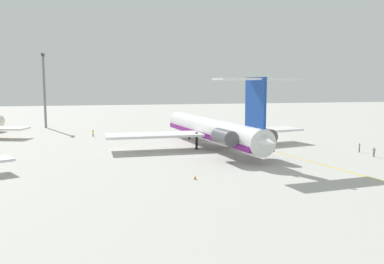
{
  "coord_description": "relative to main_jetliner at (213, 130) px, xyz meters",
  "views": [
    {
      "loc": [
        -85.09,
        30.81,
        13.3
      ],
      "look_at": [
        -4.39,
        11.7,
        3.36
      ],
      "focal_mm": 38.07,
      "sensor_mm": 36.0,
      "label": 1
    }
  ],
  "objects": [
    {
      "name": "main_jetliner",
      "position": [
        0.0,
        0.0,
        0.0
      ],
      "size": [
        49.06,
        43.41,
        14.29
      ],
      "rotation": [
        0.0,
        0.0,
        0.12
      ],
      "color": "white",
      "rests_on": "ground"
    },
    {
      "name": "taxiway_centreline",
      "position": [
        1.37,
        -9.43,
        -3.89
      ],
      "size": [
        98.21,
        15.4,
        0.01
      ],
      "primitive_type": "cube",
      "rotation": [
        0.0,
        0.0,
        0.15
      ],
      "color": "gold",
      "rests_on": "ground"
    },
    {
      "name": "ground",
      "position": [
        5.76,
        -7.54,
        -3.9
      ],
      "size": [
        338.87,
        338.87,
        0.0
      ],
      "primitive_type": "plane",
      "color": "#B7B5AD"
    },
    {
      "name": "safety_cone_nose",
      "position": [
        -25.5,
        10.07,
        -3.62
      ],
      "size": [
        0.4,
        0.4,
        0.55
      ],
      "primitive_type": "cone",
      "color": "#EA590F",
      "rests_on": "ground"
    },
    {
      "name": "light_mast",
      "position": [
        49.42,
        38.08,
        8.33
      ],
      "size": [
        4.0,
        0.7,
        22.07
      ],
      "color": "slate",
      "rests_on": "ground"
    },
    {
      "name": "ground_crew_near_tail",
      "position": [
        25.88,
        -13.8,
        -2.79
      ],
      "size": [
        0.28,
        0.4,
        1.74
      ],
      "rotation": [
        0.0,
        0.0,
        2.65
      ],
      "color": "black",
      "rests_on": "ground"
    },
    {
      "name": "ground_crew_near_nose",
      "position": [
        -16.02,
        -25.74,
        -2.75
      ],
      "size": [
        0.37,
        0.32,
        1.81
      ],
      "rotation": [
        0.0,
        0.0,
        2.26
      ],
      "color": "black",
      "rests_on": "ground"
    },
    {
      "name": "ground_crew_portside",
      "position": [
        24.98,
        24.13,
        -2.83
      ],
      "size": [
        0.28,
        0.36,
        1.68
      ],
      "rotation": [
        0.0,
        0.0,
        3.75
      ],
      "color": "black",
      "rests_on": "ground"
    },
    {
      "name": "ground_crew_starboard",
      "position": [
        -11.0,
        -26.3,
        -2.79
      ],
      "size": [
        0.44,
        0.28,
        1.74
      ],
      "rotation": [
        0.0,
        0.0,
        4.57
      ],
      "color": "black",
      "rests_on": "ground"
    }
  ]
}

